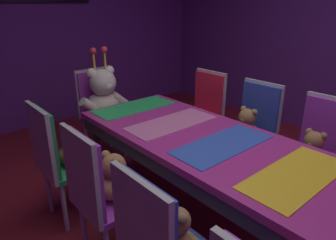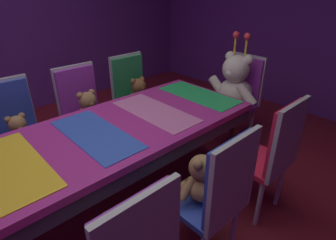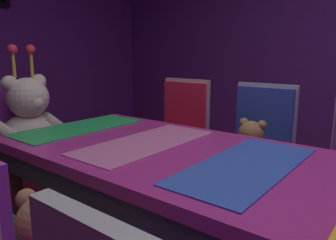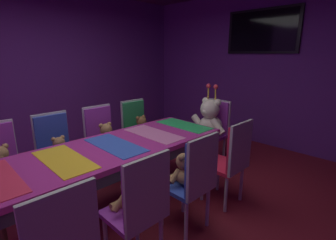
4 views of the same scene
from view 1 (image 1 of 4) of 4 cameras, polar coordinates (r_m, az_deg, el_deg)
name	(u,v)px [view 1 (image 1 of 4)]	position (r m, az deg, el deg)	size (l,w,h in m)	color
ground_plane	(217,230)	(2.56, 9.14, -19.66)	(7.90, 7.90, 0.00)	maroon
wall_back	(43,24)	(4.67, -22.34, 16.32)	(5.20, 0.12, 2.80)	#59267F
banquet_table	(222,155)	(2.20, 10.12, -6.55)	(0.90, 2.53, 0.75)	#B22D8C
teddy_left_1	(178,234)	(1.63, 1.82, -20.53)	(0.23, 0.29, 0.28)	#9E7247
chair_left_2	(95,187)	(1.98, -13.55, -12.17)	(0.42, 0.41, 0.98)	purple
teddy_left_2	(115,179)	(2.03, -9.85, -10.82)	(0.27, 0.34, 0.32)	#9E7247
chair_left_3	(54,153)	(2.47, -20.54, -5.89)	(0.42, 0.41, 0.98)	#268C4C
teddy_left_3	(72,148)	(2.52, -17.45, -5.09)	(0.26, 0.33, 0.31)	brown
chair_right_1	(321,144)	(2.75, 26.65, -4.12)	(0.42, 0.41, 0.98)	purple
teddy_right_1	(312,151)	(2.63, 25.34, -5.29)	(0.24, 0.31, 0.29)	#9E7247
chair_right_2	(255,123)	(3.01, 16.00, -0.52)	(0.42, 0.41, 0.98)	#2D47B2
teddy_right_2	(246,127)	(2.90, 14.38, -1.25)	(0.26, 0.34, 0.32)	#9E7247
chair_right_3	(205,107)	(3.38, 6.94, 2.50)	(0.42, 0.41, 0.98)	red
throne_chair	(98,104)	(3.55, -13.02, 3.00)	(0.41, 0.42, 0.98)	purple
king_teddy_bear	(104,97)	(3.38, -11.84, 4.17)	(0.61, 0.47, 0.78)	silver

